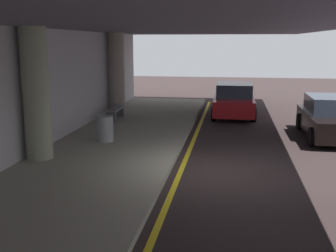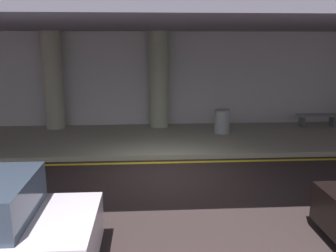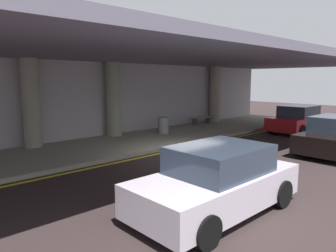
# 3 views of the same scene
# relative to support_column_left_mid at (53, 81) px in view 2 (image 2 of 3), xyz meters

# --- Properties ---
(ground_plane) EXTENTS (60.00, 60.00, 0.00)m
(ground_plane) POSITION_rel_support_column_left_mid_xyz_m (4.00, -4.79, -1.97)
(ground_plane) COLOR #2D2322
(sidewalk) EXTENTS (26.00, 4.20, 0.15)m
(sidewalk) POSITION_rel_support_column_left_mid_xyz_m (4.00, -1.69, -1.90)
(sidewalk) COLOR gray
(sidewalk) RESTS_ON ground
(lane_stripe_yellow) EXTENTS (26.00, 0.14, 0.01)m
(lane_stripe_yellow) POSITION_rel_support_column_left_mid_xyz_m (4.00, -4.04, -1.97)
(lane_stripe_yellow) COLOR yellow
(lane_stripe_yellow) RESTS_ON ground
(support_column_left_mid) EXTENTS (0.73, 0.73, 3.65)m
(support_column_left_mid) POSITION_rel_support_column_left_mid_xyz_m (0.00, 0.00, 0.00)
(support_column_left_mid) COLOR gray
(support_column_left_mid) RESTS_ON sidewalk
(support_column_center) EXTENTS (0.73, 0.73, 3.65)m
(support_column_center) POSITION_rel_support_column_left_mid_xyz_m (4.00, 0.00, 0.00)
(support_column_center) COLOR gray
(support_column_center) RESTS_ON sidewalk
(ceiling_overhang) EXTENTS (28.00, 13.20, 0.30)m
(ceiling_overhang) POSITION_rel_support_column_left_mid_xyz_m (4.00, -2.19, 1.97)
(ceiling_overhang) COLOR slate
(ceiling_overhang) RESTS_ON support_column_far_left
(terminal_back_wall) EXTENTS (26.00, 0.30, 3.80)m
(terminal_back_wall) POSITION_rel_support_column_left_mid_xyz_m (4.00, 0.56, -0.07)
(terminal_back_wall) COLOR #B0AAAF
(terminal_back_wall) RESTS_ON ground
(bench_metal) EXTENTS (1.60, 0.50, 0.48)m
(bench_metal) POSITION_rel_support_column_left_mid_xyz_m (10.21, -0.41, -1.47)
(bench_metal) COLOR slate
(bench_metal) RESTS_ON sidewalk
(trash_bin_steel) EXTENTS (0.56, 0.56, 0.85)m
(trash_bin_steel) POSITION_rel_support_column_left_mid_xyz_m (6.24, -1.21, -1.40)
(trash_bin_steel) COLOR gray
(trash_bin_steel) RESTS_ON sidewalk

